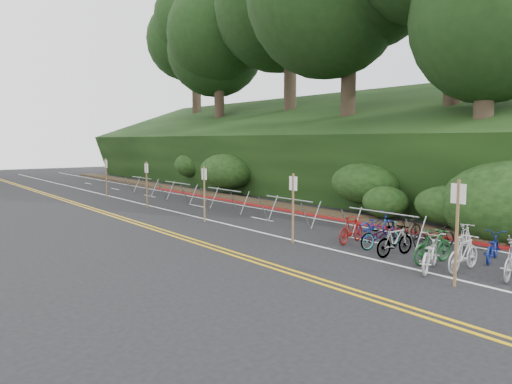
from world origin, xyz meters
The scene contains 10 objects.
ground centered at (0.00, 0.00, 0.00)m, with size 120.00×120.00×0.00m, color black.
road_markings centered at (0.63, 10.10, 0.00)m, with size 7.47×80.00×0.01m.
red_curb centered at (5.70, 12.00, 0.05)m, with size 0.25×28.00×0.10m, color maroon.
embankment centered at (12.96, 19.04, 2.57)m, with size 14.30×48.14×9.11m.
tree_cluster centered at (9.76, 22.03, 12.21)m, with size 33.13×54.61×19.61m.
bike_racks_rest centered at (3.00, 13.00, 0.85)m, with size 1.14×23.00×1.17m.
signpost_near centered at (0.39, -1.39, 1.54)m, with size 0.08×0.40×2.70m.
signposts_rest centered at (0.60, 14.00, 1.43)m, with size 0.08×18.40×2.50m.
bike_front centered at (1.18, -0.13, 0.51)m, with size 1.93×0.67×1.01m, color beige.
bike_valet centered at (3.06, 0.33, 0.48)m, with size 3.05×8.94×1.06m.
Camera 1 is at (-11.01, -8.11, 3.67)m, focal length 35.00 mm.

